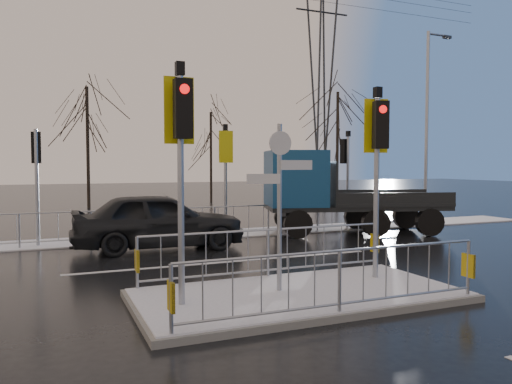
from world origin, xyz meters
name	(u,v)px	position (x,y,z in m)	size (l,w,h in m)	color
ground	(299,299)	(0.00, 0.00, 0.00)	(120.00, 120.00, 0.00)	black
snow_verge	(181,236)	(0.00, 8.60, 0.02)	(30.00, 2.00, 0.04)	white
lane_markings	(307,303)	(0.00, -0.33, 0.00)	(8.00, 11.38, 0.01)	silver
traffic_island	(298,278)	(-0.01, 0.01, 0.39)	(6.00, 3.04, 4.15)	slate
far_kerb_fixtures	(194,208)	(0.29, 8.09, 1.02)	(18.00, 0.65, 3.83)	#979CA5
car_far_lane	(159,221)	(-1.23, 6.41, 0.84)	(1.99, 4.95, 1.69)	black
flatbed_truck	(320,190)	(4.77, 7.43, 1.58)	(6.79, 4.02, 2.96)	black
tree_far_a	(87,123)	(-2.00, 22.00, 4.82)	(3.75, 3.75, 7.08)	black
tree_far_b	(211,139)	(6.00, 24.00, 4.18)	(3.25, 3.25, 6.14)	black
tree_far_c	(338,125)	(14.00, 21.00, 5.15)	(4.00, 4.00, 7.55)	black
street_lamp_right	(428,119)	(10.57, 8.50, 4.39)	(1.25, 0.18, 8.00)	#979CA5
pylon_wires	(310,65)	(16.88, 30.00, 11.03)	(70.00, 2.38, 19.97)	#2D3033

